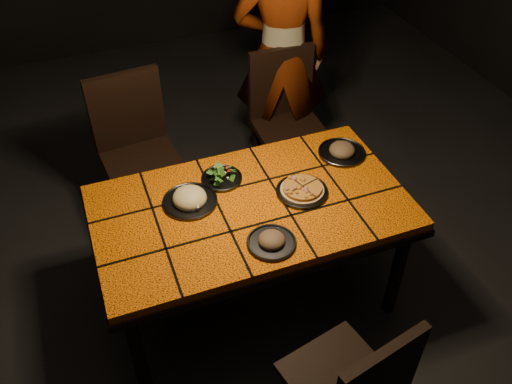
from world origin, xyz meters
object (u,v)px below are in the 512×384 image
object	(u,v)px
dining_table	(251,215)
plate_pizza	(302,190)
chair_far_right	(286,113)
plate_pasta	(190,199)
chair_near	(355,384)
chair_far_left	(136,143)
diner	(282,55)

from	to	relation	value
dining_table	plate_pizza	distance (m)	0.30
dining_table	chair_far_right	xyz separation A→B (m)	(0.61, 0.96, -0.10)
dining_table	plate_pasta	distance (m)	0.33
chair_near	chair_far_left	distance (m)	2.00
plate_pasta	dining_table	bearing A→B (deg)	-22.84
dining_table	diner	distance (m)	1.36
diner	dining_table	bearing A→B (deg)	80.90
dining_table	chair_far_left	world-z (taller)	chair_far_left
dining_table	chair_far_right	distance (m)	1.14
chair_far_right	chair_far_left	bearing A→B (deg)	-178.70
chair_far_left	diner	distance (m)	1.14
diner	plate_pasta	xyz separation A→B (m)	(-0.94, -1.05, -0.12)
chair_near	chair_far_right	bearing A→B (deg)	-117.08
dining_table	chair_near	bearing A→B (deg)	-84.03
chair_near	chair_far_right	size ratio (longest dim) A/B	0.92
chair_near	chair_far_left	bearing A→B (deg)	-87.04
plate_pasta	diner	bearing A→B (deg)	47.95
chair_near	diner	bearing A→B (deg)	-116.83
chair_near	plate_pizza	distance (m)	1.00
chair_far_right	diner	world-z (taller)	diner
dining_table	chair_far_right	world-z (taller)	chair_far_right
plate_pasta	plate_pizza	bearing A→B (deg)	-13.23
chair_far_right	plate_pasta	bearing A→B (deg)	-135.86
chair_far_right	diner	xyz separation A→B (m)	(0.05, 0.21, 0.32)
chair_near	plate_pasta	bearing A→B (deg)	-82.71
chair_far_right	diner	bearing A→B (deg)	78.92
diner	plate_pizza	world-z (taller)	diner
dining_table	chair_far_left	size ratio (longest dim) A/B	1.58
plate_pizza	plate_pasta	size ratio (longest dim) A/B	1.00
chair_far_left	dining_table	bearing A→B (deg)	-71.71
dining_table	plate_pizza	xyz separation A→B (m)	(0.28, -0.01, 0.10)
chair_far_left	plate_pizza	world-z (taller)	chair_far_left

